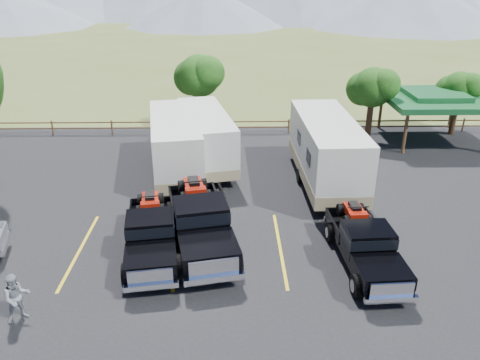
{
  "coord_description": "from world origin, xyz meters",
  "views": [
    {
      "loc": [
        0.08,
        -11.95,
        10.23
      ],
      "look_at": [
        0.45,
        7.21,
        1.6
      ],
      "focal_mm": 35.0,
      "sensor_mm": 36.0,
      "label": 1
    }
  ],
  "objects_px": {
    "rig_left": "(151,232)",
    "trailer_left": "(175,145)",
    "trailer_right": "(326,152)",
    "rig_center": "(200,220)",
    "trailer_center": "(206,138)",
    "rig_right": "(365,243)",
    "pavilion": "(434,98)",
    "person_b": "(17,298)"
  },
  "relations": [
    {
      "from": "rig_left",
      "to": "trailer_left",
      "type": "height_order",
      "value": "trailer_left"
    },
    {
      "from": "trailer_right",
      "to": "rig_center",
      "type": "bearing_deg",
      "value": -138.62
    },
    {
      "from": "rig_center",
      "to": "trailer_left",
      "type": "bearing_deg",
      "value": 92.4
    },
    {
      "from": "rig_left",
      "to": "trailer_center",
      "type": "relative_size",
      "value": 0.67
    },
    {
      "from": "rig_right",
      "to": "pavilion",
      "type": "bearing_deg",
      "value": 57.41
    },
    {
      "from": "rig_center",
      "to": "rig_right",
      "type": "bearing_deg",
      "value": -25.36
    },
    {
      "from": "trailer_right",
      "to": "person_b",
      "type": "xyz_separation_m",
      "value": [
        -11.53,
        -10.05,
        -0.98
      ]
    },
    {
      "from": "rig_center",
      "to": "rig_right",
      "type": "xyz_separation_m",
      "value": [
        6.22,
        -1.56,
        -0.17
      ]
    },
    {
      "from": "rig_center",
      "to": "rig_right",
      "type": "relative_size",
      "value": 1.22
    },
    {
      "from": "rig_center",
      "to": "trailer_right",
      "type": "distance_m",
      "value": 8.27
    },
    {
      "from": "pavilion",
      "to": "trailer_right",
      "type": "height_order",
      "value": "trailer_right"
    },
    {
      "from": "trailer_left",
      "to": "trailer_right",
      "type": "relative_size",
      "value": 0.93
    },
    {
      "from": "trailer_left",
      "to": "trailer_right",
      "type": "xyz_separation_m",
      "value": [
        7.77,
        -1.48,
        0.14
      ]
    },
    {
      "from": "rig_left",
      "to": "rig_center",
      "type": "height_order",
      "value": "rig_center"
    },
    {
      "from": "rig_center",
      "to": "person_b",
      "type": "bearing_deg",
      "value": -152.12
    },
    {
      "from": "pavilion",
      "to": "rig_center",
      "type": "xyz_separation_m",
      "value": [
        -14.19,
        -12.56,
        -1.68
      ]
    },
    {
      "from": "pavilion",
      "to": "trailer_center",
      "type": "distance_m",
      "value": 14.99
    },
    {
      "from": "rig_right",
      "to": "trailer_right",
      "type": "relative_size",
      "value": 0.57
    },
    {
      "from": "rig_center",
      "to": "rig_right",
      "type": "height_order",
      "value": "rig_center"
    },
    {
      "from": "rig_left",
      "to": "person_b",
      "type": "height_order",
      "value": "rig_left"
    },
    {
      "from": "pavilion",
      "to": "trailer_left",
      "type": "distance_m",
      "value": 16.87
    },
    {
      "from": "pavilion",
      "to": "person_b",
      "type": "height_order",
      "value": "pavilion"
    },
    {
      "from": "rig_left",
      "to": "rig_center",
      "type": "bearing_deg",
      "value": 11.23
    },
    {
      "from": "trailer_center",
      "to": "trailer_right",
      "type": "bearing_deg",
      "value": -35.92
    },
    {
      "from": "rig_left",
      "to": "trailer_right",
      "type": "relative_size",
      "value": 0.6
    },
    {
      "from": "rig_center",
      "to": "trailer_left",
      "type": "xyz_separation_m",
      "value": [
        -1.72,
        7.07,
        0.61
      ]
    },
    {
      "from": "pavilion",
      "to": "trailer_right",
      "type": "distance_m",
      "value": 10.75
    },
    {
      "from": "rig_center",
      "to": "trailer_left",
      "type": "distance_m",
      "value": 7.31
    },
    {
      "from": "trailer_left",
      "to": "person_b",
      "type": "bearing_deg",
      "value": -117.29
    },
    {
      "from": "trailer_left",
      "to": "trailer_center",
      "type": "xyz_separation_m",
      "value": [
        1.58,
        1.26,
        -0.06
      ]
    },
    {
      "from": "rig_center",
      "to": "trailer_right",
      "type": "height_order",
      "value": "trailer_right"
    },
    {
      "from": "pavilion",
      "to": "rig_left",
      "type": "relative_size",
      "value": 1.03
    },
    {
      "from": "rig_left",
      "to": "trailer_center",
      "type": "bearing_deg",
      "value": 70.95
    },
    {
      "from": "pavilion",
      "to": "trailer_center",
      "type": "height_order",
      "value": "pavilion"
    },
    {
      "from": "rig_center",
      "to": "trailer_left",
      "type": "relative_size",
      "value": 0.74
    },
    {
      "from": "rig_right",
      "to": "trailer_right",
      "type": "xyz_separation_m",
      "value": [
        -0.17,
        7.15,
        0.92
      ]
    },
    {
      "from": "rig_right",
      "to": "trailer_center",
      "type": "height_order",
      "value": "trailer_center"
    },
    {
      "from": "trailer_right",
      "to": "rig_left",
      "type": "bearing_deg",
      "value": -143.09
    },
    {
      "from": "rig_left",
      "to": "rig_right",
      "type": "xyz_separation_m",
      "value": [
        8.09,
        -0.9,
        -0.04
      ]
    },
    {
      "from": "rig_right",
      "to": "trailer_left",
      "type": "distance_m",
      "value": 11.75
    },
    {
      "from": "pavilion",
      "to": "rig_center",
      "type": "relative_size",
      "value": 0.9
    },
    {
      "from": "trailer_left",
      "to": "person_b",
      "type": "relative_size",
      "value": 5.52
    }
  ]
}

